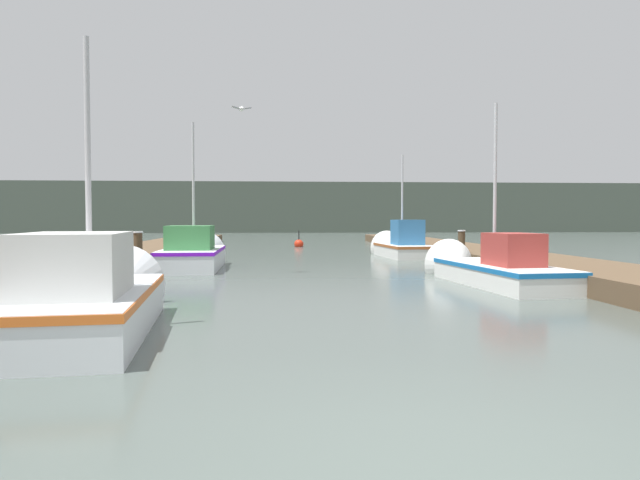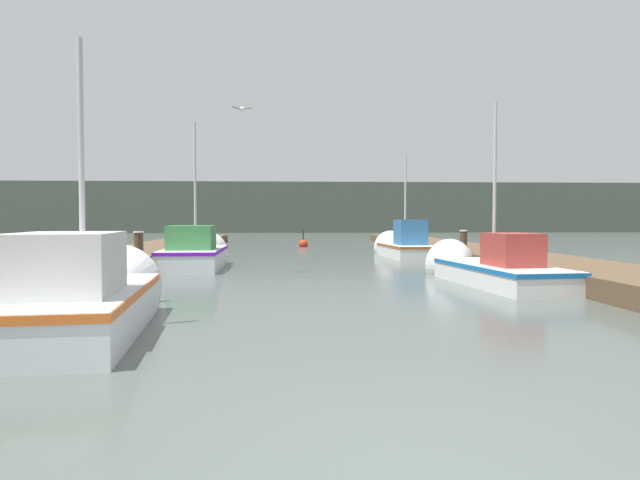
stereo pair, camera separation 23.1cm
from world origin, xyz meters
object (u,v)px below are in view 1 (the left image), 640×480
object	(u,v)px
fishing_boat_1	(488,268)
mooring_piling_0	(461,248)
fishing_boat_0	(94,296)
mooring_piling_1	(496,254)
mooring_piling_2	(138,254)
fishing_boat_2	(195,253)
seagull_lead	(242,109)
fishing_boat_3	(400,246)
channel_buoy	(299,244)

from	to	relation	value
fishing_boat_1	mooring_piling_0	size ratio (longest dim) A/B	4.63
fishing_boat_0	mooring_piling_1	xyz separation A→B (m)	(8.73, 7.13, 0.12)
mooring_piling_2	fishing_boat_2	bearing A→B (deg)	67.99
fishing_boat_2	mooring_piling_0	distance (m)	8.61
mooring_piling_2	fishing_boat_1	bearing A→B (deg)	-13.31
mooring_piling_2	fishing_boat_0	bearing A→B (deg)	-81.15
mooring_piling_1	mooring_piling_2	bearing A→B (deg)	179.09
fishing_boat_1	mooring_piling_0	xyz separation A→B (m)	(0.82, 4.53, 0.24)
mooring_piling_1	mooring_piling_0	bearing A→B (deg)	93.36
mooring_piling_0	mooring_piling_2	world-z (taller)	mooring_piling_2
mooring_piling_2	seagull_lead	distance (m)	4.85
fishing_boat_1	fishing_boat_0	bearing A→B (deg)	-151.63
mooring_piling_0	mooring_piling_1	distance (m)	2.59
mooring_piling_2	seagull_lead	world-z (taller)	seagull_lead
mooring_piling_0	fishing_boat_2	bearing A→B (deg)	177.94
fishing_boat_1	seagull_lead	distance (m)	7.80
fishing_boat_3	mooring_piling_0	size ratio (longest dim) A/B	3.92
fishing_boat_0	fishing_boat_2	world-z (taller)	fishing_boat_2
mooring_piling_1	fishing_boat_3	bearing A→B (deg)	97.89
mooring_piling_0	seagull_lead	distance (m)	8.28
mooring_piling_2	seagull_lead	xyz separation A→B (m)	(2.78, 0.27, 3.97)
fishing_boat_0	mooring_piling_2	world-z (taller)	fishing_boat_0
fishing_boat_0	fishing_boat_1	size ratio (longest dim) A/B	0.95
fishing_boat_2	fishing_boat_3	distance (m)	9.05
fishing_boat_3	channel_buoy	distance (m)	9.08
fishing_boat_0	channel_buoy	bearing A→B (deg)	74.77
fishing_boat_1	fishing_boat_3	bearing A→B (deg)	85.17
fishing_boat_2	mooring_piling_1	world-z (taller)	fishing_boat_2
fishing_boat_2	seagull_lead	bearing A→B (deg)	-57.27
mooring_piling_1	channel_buoy	bearing A→B (deg)	107.38
fishing_boat_3	mooring_piling_1	size ratio (longest dim) A/B	4.09
mooring_piling_1	seagull_lead	distance (m)	8.15
mooring_piling_0	mooring_piling_2	size ratio (longest dim) A/B	0.98
fishing_boat_2	channel_buoy	distance (m)	13.51
fishing_boat_1	mooring_piling_1	size ratio (longest dim) A/B	4.84
fishing_boat_1	channel_buoy	size ratio (longest dim) A/B	5.44
fishing_boat_1	fishing_boat_3	distance (m)	9.61
fishing_boat_0	fishing_boat_2	bearing A→B (deg)	84.23
channel_buoy	fishing_boat_1	bearing A→B (deg)	-77.37
fishing_boat_0	channel_buoy	distance (m)	23.30
mooring_piling_1	channel_buoy	world-z (taller)	mooring_piling_1
mooring_piling_0	fishing_boat_0	bearing A→B (deg)	-131.43
mooring_piling_2	seagull_lead	size ratio (longest dim) A/B	2.18
fishing_boat_1	channel_buoy	xyz separation A→B (m)	(-3.99, 17.80, -0.21)
fishing_boat_0	seagull_lead	xyz separation A→B (m)	(1.64, 7.55, 4.13)
fishing_boat_3	mooring_piling_0	distance (m)	5.16
mooring_piling_0	seagull_lead	xyz separation A→B (m)	(-6.93, -2.16, 3.98)
mooring_piling_0	mooring_piling_2	xyz separation A→B (m)	(-9.71, -2.43, 0.01)
fishing_boat_2	mooring_piling_1	bearing A→B (deg)	-19.61
fishing_boat_1	channel_buoy	bearing A→B (deg)	97.26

